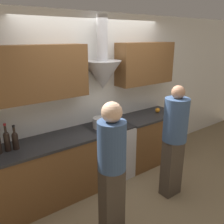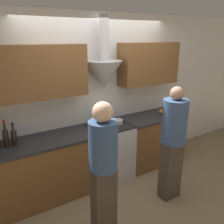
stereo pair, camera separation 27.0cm
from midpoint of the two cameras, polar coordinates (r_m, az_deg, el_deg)
ground_plane at (r=3.95m, az=3.73°, el=-16.96°), size 12.00×12.00×0.00m
wall_back at (r=3.77m, az=-1.84°, el=5.95°), size 8.40×0.58×2.60m
counter_left at (r=3.53m, az=-14.32°, el=-13.42°), size 1.54×0.62×0.90m
counter_right at (r=4.44m, az=10.98°, el=-6.43°), size 1.13×0.62×0.90m
stove_range at (r=3.94m, az=1.20°, el=-9.34°), size 0.68×0.60×0.90m
wine_bottle_3 at (r=3.23m, az=-22.04°, el=-5.55°), size 0.07×0.07×0.36m
wine_bottle_4 at (r=3.23m, az=-20.35°, el=-5.58°), size 0.07×0.07×0.32m
stock_pot at (r=3.65m, az=-0.77°, el=-2.53°), size 0.22×0.22×0.16m
mixing_bowl at (r=3.83m, az=3.06°, el=-2.34°), size 0.21×0.21×0.06m
orange_fruit at (r=4.42m, az=13.54°, el=0.14°), size 0.09×0.09×0.09m
person_foreground_left at (r=2.63m, az=0.93°, el=-12.80°), size 0.31×0.31×1.63m
person_foreground_right at (r=3.39m, az=16.72°, el=-6.39°), size 0.33×0.33×1.64m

